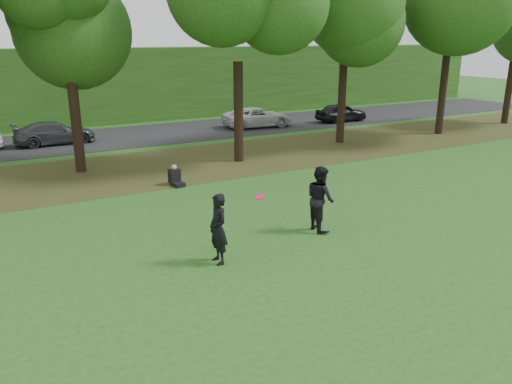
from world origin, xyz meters
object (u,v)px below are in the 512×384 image
Objects in this scene: player_left at (218,229)px; seated_person at (175,178)px; player_right at (320,198)px; frisbee at (260,197)px.

player_left is 7.56m from seated_person.
player_right is 5.26× the size of frisbee.
player_left is at bearing 106.94° from player_right.
player_right is (3.70, 0.65, 0.06)m from player_left.
player_right is 2.36m from frisbee.
frisbee is at bearing 103.41° from player_left.
player_left is 1.55m from frisbee.
player_right reaches higher than seated_person.
frisbee is 7.14m from seated_person.
seated_person is at bearing 168.55° from player_left.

